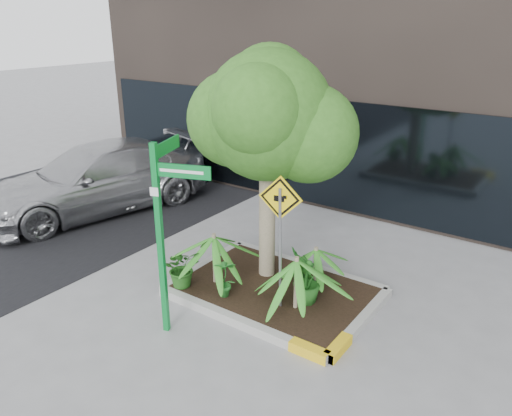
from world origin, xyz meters
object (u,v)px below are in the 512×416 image
Objects in this scene: street_sign_post at (164,219)px; cattle_sign at (280,221)px; parked_car at (97,178)px; tree at (268,116)px.

street_sign_post reaches higher than cattle_sign.
tree is at bearing 9.53° from parked_car.
street_sign_post is at bearing -99.86° from tree.
tree is 1.86× the size of cattle_sign.
tree is 1.79m from cattle_sign.
cattle_sign is (0.80, -0.86, -1.36)m from tree.
parked_car is at bearing 173.98° from tree.
tree reaches higher than cattle_sign.
tree reaches higher than parked_car.
parked_car is at bearing 154.12° from cattle_sign.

